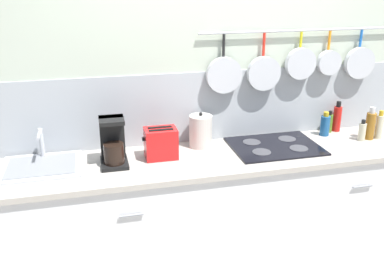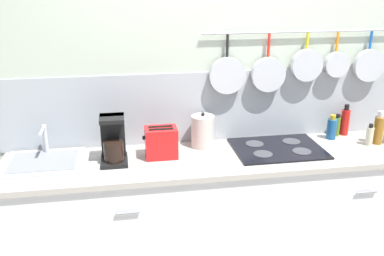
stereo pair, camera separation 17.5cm
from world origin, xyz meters
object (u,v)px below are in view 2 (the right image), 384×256
at_px(coffee_maker, 113,142).
at_px(bottle_olive_oil, 378,129).
at_px(toaster, 161,142).
at_px(bottle_vinegar, 332,128).
at_px(bottle_dish_soap, 370,136).
at_px(kettle, 203,131).
at_px(bottle_cooking_wine, 337,126).
at_px(bottle_hot_sauce, 345,121).

distance_m(coffee_maker, bottle_olive_oil, 1.77).
relative_size(toaster, bottle_olive_oil, 0.94).
height_order(bottle_vinegar, bottle_olive_oil, bottle_olive_oil).
bearing_deg(coffee_maker, toaster, 2.37).
xyz_separation_m(toaster, bottle_vinegar, (1.21, 0.12, -0.02)).
xyz_separation_m(bottle_dish_soap, bottle_olive_oil, (0.07, 0.02, 0.04)).
height_order(coffee_maker, kettle, coffee_maker).
bearing_deg(coffee_maker, bottle_vinegar, 4.93).
distance_m(coffee_maker, toaster, 0.30).
bearing_deg(bottle_cooking_wine, coffee_maker, -173.30).
relative_size(coffee_maker, toaster, 1.34).
xyz_separation_m(toaster, bottle_hot_sauce, (1.34, 0.18, 0.00)).
bearing_deg(bottle_olive_oil, bottle_hot_sauce, 124.07).
xyz_separation_m(kettle, bottle_hot_sauce, (1.05, 0.06, -0.01)).
relative_size(bottle_vinegar, bottle_dish_soap, 1.16).
xyz_separation_m(coffee_maker, bottle_dish_soap, (1.70, -0.02, -0.06)).
height_order(bottle_hot_sauce, bottle_dish_soap, bottle_hot_sauce).
relative_size(toaster, bottle_cooking_wine, 1.35).
bearing_deg(bottle_cooking_wine, bottle_dish_soap, -57.96).
relative_size(toaster, bottle_dish_soap, 1.43).
bearing_deg(bottle_olive_oil, coffee_maker, 179.74).
height_order(coffee_maker, bottle_hot_sauce, coffee_maker).
bearing_deg(bottle_vinegar, bottle_olive_oil, -27.28).
distance_m(toaster, bottle_cooking_wine, 1.29).
bearing_deg(bottle_vinegar, kettle, 179.66).
height_order(toaster, bottle_dish_soap, toaster).
relative_size(bottle_dish_soap, bottle_olive_oil, 0.65).
relative_size(coffee_maker, bottle_cooking_wine, 1.80).
bearing_deg(bottle_dish_soap, bottle_cooking_wine, 122.04).
height_order(kettle, bottle_hot_sauce, kettle).
height_order(bottle_vinegar, bottle_cooking_wine, bottle_vinegar).
height_order(bottle_cooking_wine, bottle_dish_soap, bottle_cooking_wine).
distance_m(coffee_maker, bottle_hot_sauce, 1.65).
xyz_separation_m(bottle_cooking_wine, bottle_olive_oil, (0.20, -0.19, 0.03)).
xyz_separation_m(coffee_maker, toaster, (0.30, 0.01, -0.02)).
bearing_deg(bottle_hot_sauce, coffee_maker, -173.28).
height_order(coffee_maker, bottle_olive_oil, coffee_maker).
height_order(bottle_cooking_wine, bottle_hot_sauce, bottle_hot_sauce).
bearing_deg(toaster, bottle_cooking_wine, 7.69).
xyz_separation_m(bottle_hot_sauce, bottle_dish_soap, (0.07, -0.22, -0.03)).
height_order(toaster, kettle, kettle).
distance_m(coffee_maker, bottle_dish_soap, 1.70).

